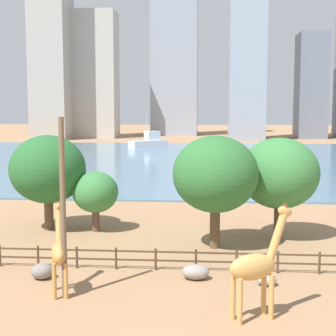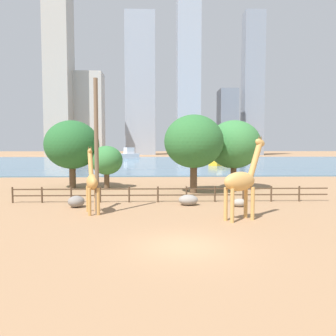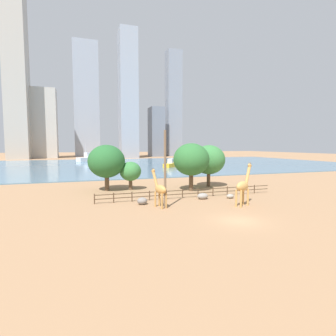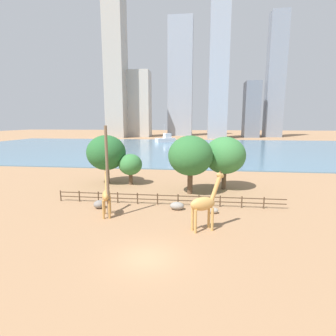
% 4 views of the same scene
% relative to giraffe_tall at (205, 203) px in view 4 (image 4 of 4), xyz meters
% --- Properties ---
extents(ground_plane, '(400.00, 400.00, 0.00)m').
position_rel_giraffe_tall_xyz_m(ground_plane, '(-4.05, 74.66, -2.46)').
color(ground_plane, '#9E7551').
extents(harbor_water, '(180.00, 86.00, 0.20)m').
position_rel_giraffe_tall_xyz_m(harbor_water, '(-4.05, 71.66, -2.36)').
color(harbor_water, slate).
rests_on(harbor_water, ground).
extents(giraffe_tall, '(3.16, 1.98, 5.30)m').
position_rel_giraffe_tall_xyz_m(giraffe_tall, '(0.00, 0.00, 0.00)').
color(giraffe_tall, tan).
rests_on(giraffe_tall, ground).
extents(giraffe_companion, '(1.43, 3.08, 4.63)m').
position_rel_giraffe_tall_xyz_m(giraffe_companion, '(-9.76, 2.51, -0.28)').
color(giraffe_companion, '#C18C47').
rests_on(giraffe_companion, ground).
extents(utility_pole, '(0.28, 0.28, 9.09)m').
position_rel_giraffe_tall_xyz_m(utility_pole, '(-9.31, 1.82, 2.08)').
color(utility_pole, brown).
rests_on(utility_pole, ground).
extents(boulder_near_fence, '(1.53, 1.11, 0.83)m').
position_rel_giraffe_tall_xyz_m(boulder_near_fence, '(-2.84, 5.20, -2.05)').
color(boulder_near_fence, gray).
rests_on(boulder_near_fence, ground).
extents(boulder_by_pole, '(1.24, 1.17, 0.88)m').
position_rel_giraffe_tall_xyz_m(boulder_by_pole, '(-11.41, 4.61, -2.02)').
color(boulder_by_pole, gray).
rests_on(boulder_by_pole, ground).
extents(boulder_small, '(1.08, 0.82, 0.61)m').
position_rel_giraffe_tall_xyz_m(boulder_small, '(1.00, 4.47, -2.16)').
color(boulder_small, gray).
rests_on(boulder_small, ground).
extents(enclosure_fence, '(26.12, 0.14, 1.30)m').
position_rel_giraffe_tall_xyz_m(enclosure_fence, '(-4.52, 6.66, -1.69)').
color(enclosure_fence, '#4C3826').
rests_on(enclosure_fence, ground).
extents(tree_left_large, '(5.90, 5.90, 7.44)m').
position_rel_giraffe_tall_xyz_m(tree_left_large, '(-14.64, 16.17, 2.30)').
color(tree_left_large, brown).
rests_on(tree_left_large, ground).
extents(tree_center_broad, '(3.52, 3.52, 4.66)m').
position_rel_giraffe_tall_xyz_m(tree_center_broad, '(-10.84, 15.89, 0.58)').
color(tree_center_broad, brown).
rests_on(tree_center_broad, ground).
extents(tree_right_tall, '(5.74, 5.74, 7.39)m').
position_rel_giraffe_tall_xyz_m(tree_right_tall, '(2.96, 14.84, 2.33)').
color(tree_right_tall, brown).
rests_on(tree_right_tall, ground).
extents(tree_left_small, '(5.78, 5.78, 7.69)m').
position_rel_giraffe_tall_xyz_m(tree_left_small, '(-1.71, 11.84, 2.59)').
color(tree_left_small, brown).
rests_on(tree_left_small, ground).
extents(boat_ferry, '(5.91, 6.08, 2.74)m').
position_rel_giraffe_tall_xyz_m(boat_ferry, '(9.31, 54.77, -1.33)').
color(boat_ferry, gold).
rests_on(boat_ferry, harbor_water).
extents(boat_sailboat, '(9.07, 8.06, 8.08)m').
position_rel_giraffe_tall_xyz_m(boat_sailboat, '(-16.12, 96.94, -0.92)').
color(boat_sailboat, silver).
rests_on(boat_sailboat, harbor_water).
extents(skyline_tower_needle, '(10.17, 8.44, 72.41)m').
position_rel_giraffe_tall_xyz_m(skyline_tower_needle, '(43.81, 149.02, 33.74)').
color(skyline_tower_needle, gray).
rests_on(skyline_tower_needle, ground).
extents(skyline_block_central, '(10.94, 13.54, 92.90)m').
position_rel_giraffe_tall_xyz_m(skyline_block_central, '(-50.19, 133.68, 43.99)').
color(skyline_block_central, '#ADA89E').
rests_on(skyline_block_central, ground).
extents(skyline_tower_glass, '(16.05, 10.70, 75.34)m').
position_rel_giraffe_tall_xyz_m(skyline_tower_glass, '(-14.34, 159.41, 35.21)').
color(skyline_tower_glass, '#939EAD').
rests_on(skyline_tower_glass, ground).
extents(skyline_block_left, '(10.35, 12.92, 74.70)m').
position_rel_giraffe_tall_xyz_m(skyline_block_left, '(8.82, 131.55, 34.89)').
color(skyline_block_left, '#939EAD').
rests_on(skyline_block_left, ground).
extents(skyline_block_right, '(17.29, 10.51, 39.90)m').
position_rel_giraffe_tall_xyz_m(skyline_block_right, '(-40.22, 141.42, 17.49)').
color(skyline_block_right, '#B7B2A8').
rests_on(skyline_block_right, ground).
extents(skyline_tower_short, '(8.82, 12.33, 32.73)m').
position_rel_giraffe_tall_xyz_m(skyline_tower_short, '(29.94, 144.70, 13.90)').
color(skyline_tower_short, slate).
rests_on(skyline_tower_short, ground).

